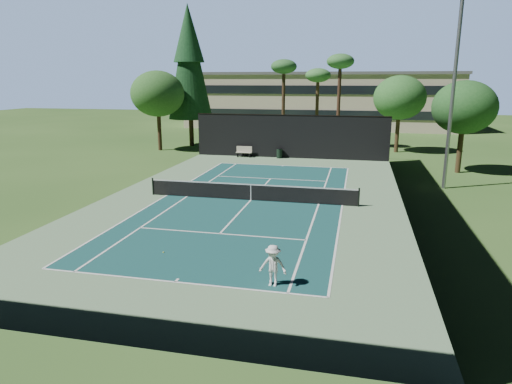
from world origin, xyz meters
TOP-DOWN VIEW (x-y plane):
  - ground at (0.00, 0.00)m, footprint 160.00×160.00m
  - apron_slab at (0.00, 0.00)m, footprint 18.00×32.00m
  - court_surface at (0.00, 0.00)m, footprint 10.97×23.77m
  - court_lines at (0.00, 0.00)m, footprint 11.07×23.87m
  - tennis_net at (0.00, 0.00)m, footprint 12.90×0.10m
  - fence at (0.00, 0.06)m, footprint 18.04×32.05m
  - player at (3.49, -11.37)m, footprint 1.02×0.62m
  - tennis_ball_a at (-1.61, -9.27)m, footprint 0.06×0.06m
  - tennis_ball_b at (-2.84, 2.20)m, footprint 0.06×0.06m
  - tennis_ball_c at (0.36, 3.09)m, footprint 0.08×0.08m
  - tennis_ball_d at (-3.86, 3.76)m, footprint 0.06×0.06m
  - park_bench at (-4.35, 15.60)m, footprint 1.50×0.45m
  - trash_bin at (-0.95, 15.66)m, footprint 0.56×0.56m
  - pine_tree at (-12.00, 22.00)m, footprint 4.80×4.80m
  - palm_a at (-2.00, 24.00)m, footprint 2.80×2.80m
  - palm_b at (1.50, 26.00)m, footprint 2.80×2.80m
  - palm_c at (4.00, 23.00)m, footprint 2.80×2.80m
  - decid_tree_a at (10.00, 22.00)m, footprint 5.12×5.12m
  - decid_tree_b at (14.00, 12.00)m, footprint 4.80×4.80m
  - decid_tree_c at (-14.00, 18.00)m, footprint 5.44×5.44m
  - campus_building at (0.00, 45.98)m, footprint 40.50×12.50m
  - light_pole at (12.00, 6.00)m, footprint 0.90×0.25m

SIDE VIEW (x-z plane):
  - ground at x=0.00m, z-range 0.00..0.00m
  - apron_slab at x=0.00m, z-range 0.00..0.01m
  - court_surface at x=0.00m, z-range 0.01..0.02m
  - court_lines at x=0.00m, z-range 0.02..0.02m
  - tennis_ball_d at x=-3.86m, z-range 0.00..0.06m
  - tennis_ball_a at x=-1.61m, z-range 0.00..0.06m
  - tennis_ball_b at x=-2.84m, z-range 0.00..0.06m
  - tennis_ball_c at x=0.36m, z-range 0.00..0.08m
  - trash_bin at x=-0.95m, z-range 0.01..0.95m
  - park_bench at x=-4.35m, z-range 0.03..1.06m
  - tennis_net at x=0.00m, z-range 0.01..1.11m
  - player at x=3.49m, z-range 0.00..1.53m
  - fence at x=0.00m, z-range -0.01..4.02m
  - campus_building at x=0.00m, z-range 0.06..8.36m
  - decid_tree_b at x=14.00m, z-range 1.51..8.65m
  - decid_tree_a at x=10.00m, z-range 1.61..9.23m
  - decid_tree_c at x=-14.00m, z-range 1.72..9.81m
  - light_pole at x=12.00m, z-range 0.35..12.57m
  - palm_b at x=1.50m, z-range 3.15..11.57m
  - palm_a at x=-2.00m, z-range 3.53..12.85m
  - palm_c at x=4.00m, z-range 3.72..13.49m
  - pine_tree at x=-12.00m, z-range 2.05..17.05m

